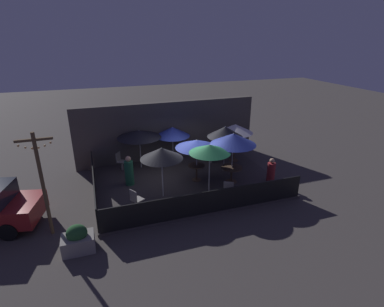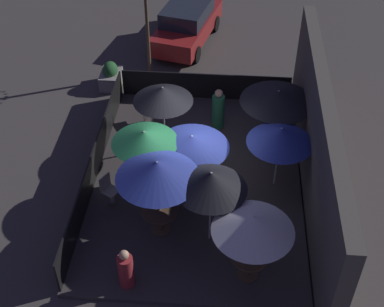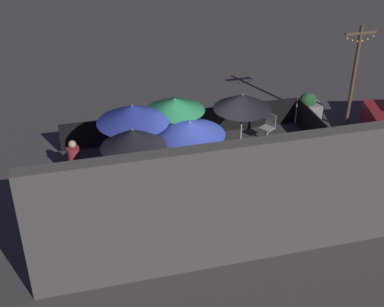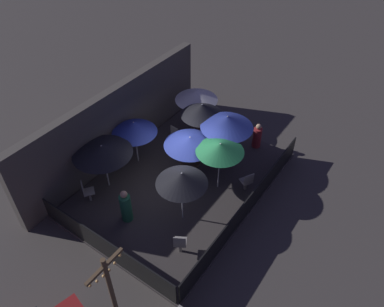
{
  "view_description": "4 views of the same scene",
  "coord_description": "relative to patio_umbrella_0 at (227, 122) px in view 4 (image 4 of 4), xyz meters",
  "views": [
    {
      "loc": [
        -3.84,
        -12.07,
        6.5
      ],
      "look_at": [
        0.36,
        0.21,
        1.37
      ],
      "focal_mm": 28.0,
      "sensor_mm": 36.0,
      "label": 1
    },
    {
      "loc": [
        11.1,
        0.76,
        10.8
      ],
      "look_at": [
        0.25,
        -0.12,
        1.32
      ],
      "focal_mm": 50.0,
      "sensor_mm": 36.0,
      "label": 2
    },
    {
      "loc": [
        3.7,
        12.49,
        8.85
      ],
      "look_at": [
        0.47,
        0.05,
        1.21
      ],
      "focal_mm": 50.0,
      "sensor_mm": 36.0,
      "label": 3
    },
    {
      "loc": [
        -8.25,
        -6.31,
        10.67
      ],
      "look_at": [
        0.53,
        -0.16,
        1.32
      ],
      "focal_mm": 35.0,
      "sensor_mm": 36.0,
      "label": 4
    }
  ],
  "objects": [
    {
      "name": "ground_plane",
      "position": [
        -1.95,
        0.8,
        -2.23
      ],
      "size": [
        60.0,
        60.0,
        0.0
      ],
      "primitive_type": "plane",
      "color": "#423D3A"
    },
    {
      "name": "patio_deck",
      "position": [
        -1.95,
        0.8,
        -2.17
      ],
      "size": [
        8.3,
        5.92,
        0.12
      ],
      "color": "#383333",
      "rests_on": "ground_plane"
    },
    {
      "name": "building_wall",
      "position": [
        -1.95,
        3.99,
        -0.61
      ],
      "size": [
        9.9,
        0.36,
        3.24
      ],
      "color": "#4C4742",
      "rests_on": "ground_plane"
    },
    {
      "name": "fence_front",
      "position": [
        -1.95,
        -2.12,
        -1.64
      ],
      "size": [
        8.1,
        0.05,
        0.95
      ],
      "color": "black",
      "rests_on": "patio_deck"
    },
    {
      "name": "fence_side_left",
      "position": [
        -6.06,
        0.8,
        -1.64
      ],
      "size": [
        0.05,
        5.72,
        0.95
      ],
      "color": "black",
      "rests_on": "patio_deck"
    },
    {
      "name": "patio_umbrella_0",
      "position": [
        0.0,
        0.0,
        0.0
      ],
      "size": [
        2.05,
        2.05,
        2.37
      ],
      "color": "#B2B2B7",
      "rests_on": "patio_deck"
    },
    {
      "name": "patio_umbrella_1",
      "position": [
        1.25,
        2.28,
        -0.29
      ],
      "size": [
        1.88,
        1.88,
        2.05
      ],
      "color": "#B2B2B7",
      "rests_on": "patio_deck"
    },
    {
      "name": "patio_umbrella_2",
      "position": [
        -1.47,
        0.7,
        -0.3
      ],
      "size": [
        1.96,
        1.96,
        2.0
      ],
      "color": "#B2B2B7",
      "rests_on": "patio_deck"
    },
    {
      "name": "patio_umbrella_3",
      "position": [
        0.2,
        1.28,
        -0.06
      ],
      "size": [
        1.74,
        1.74,
        2.31
      ],
      "color": "#B2B2B7",
      "rests_on": "patio_deck"
    },
    {
      "name": "patio_umbrella_4",
      "position": [
        -3.69,
        3.01,
        -0.29
      ],
      "size": [
        2.2,
        2.2,
        2.01
      ],
      "color": "#B2B2B7",
      "rests_on": "patio_deck"
    },
    {
      "name": "patio_umbrella_5",
      "position": [
        -1.97,
        3.01,
        -0.35
      ],
      "size": [
        1.8,
        1.8,
        2.01
      ],
      "color": "#B2B2B7",
      "rests_on": "patio_deck"
    },
    {
      "name": "patio_umbrella_6",
      "position": [
        -3.33,
        -0.29,
        -0.15
      ],
      "size": [
        1.75,
        1.75,
        2.19
      ],
      "color": "#B2B2B7",
      "rests_on": "patio_deck"
    },
    {
      "name": "patio_umbrella_7",
      "position": [
        -1.33,
        -0.51,
        -0.12
      ],
      "size": [
        1.76,
        1.76,
        2.18
      ],
      "color": "#B2B2B7",
      "rests_on": "patio_deck"
    },
    {
      "name": "dining_table_0",
      "position": [
        -0.0,
        0.0,
        -1.52
      ],
      "size": [
        0.97,
        0.97,
        0.75
      ],
      "color": "#4C3828",
      "rests_on": "patio_deck"
    },
    {
      "name": "dining_table_1",
      "position": [
        1.25,
        2.28,
        -1.53
      ],
      "size": [
        0.93,
        0.93,
        0.73
      ],
      "color": "#4C3828",
      "rests_on": "patio_deck"
    },
    {
      "name": "dining_table_2",
      "position": [
        -1.47,
        0.7,
        -1.51
      ],
      "size": [
        0.79,
        0.79,
        0.77
      ],
      "color": "#4C3828",
      "rests_on": "patio_deck"
    },
    {
      "name": "patio_chair_0",
      "position": [
        -0.1,
        2.4,
        -1.59
      ],
      "size": [
        0.43,
        0.43,
        0.94
      ],
      "rotation": [
        0.0,
        0.0,
        -0.09
      ],
      "color": "gray",
      "rests_on": "patio_deck"
    },
    {
      "name": "patio_chair_1",
      "position": [
        -0.87,
        -1.51,
        -1.62
      ],
      "size": [
        0.55,
        0.55,
        0.91
      ],
      "rotation": [
        0.0,
        0.0,
        1.05
      ],
      "color": "gray",
      "rests_on": "patio_deck"
    },
    {
      "name": "patio_chair_2",
      "position": [
        -4.71,
        3.05,
        -1.61
      ],
      "size": [
        0.56,
        0.56,
        0.93
      ],
      "rotation": [
        0.0,
        0.0,
        -0.63
      ],
      "color": "gray",
      "rests_on": "patio_deck"
    },
    {
      "name": "patio_chair_3",
      "position": [
        -4.58,
        -1.11,
        -1.58
      ],
      "size": [
        0.55,
        0.55,
        0.96
      ],
      "rotation": [
        0.0,
        0.0,
        0.53
      ],
      "color": "gray",
      "rests_on": "patio_deck"
    },
    {
      "name": "patron_0",
      "position": [
        -4.51,
        1.28,
        -1.49
      ],
      "size": [
        0.41,
        0.41,
        1.39
      ],
      "rotation": [
        0.0,
        0.0,
        6.25
      ],
      "color": "#236642",
      "rests_on": "patio_deck"
    },
    {
      "name": "patron_1",
      "position": [
        1.74,
        -0.58,
        -1.59
      ],
      "size": [
        0.41,
        0.41,
        1.17
      ],
      "rotation": [
        0.0,
        0.0,
        0.13
      ],
      "color": "maroon",
      "rests_on": "patio_deck"
    },
    {
      "name": "light_post",
      "position": [
        -7.6,
        -1.36,
        -0.14
      ],
      "size": [
        1.1,
        0.12,
        3.73
      ],
      "color": "brown",
      "rests_on": "ground_plane"
    }
  ]
}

